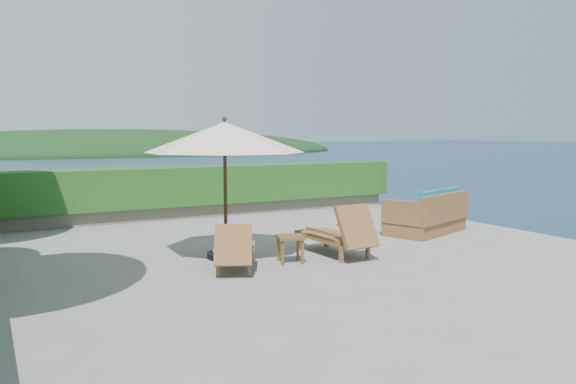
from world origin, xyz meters
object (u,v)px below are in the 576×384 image
patio_umbrella (225,139)px  lounge_right (338,233)px  lounge_left (235,250)px  wicker_loveseat (428,216)px  side_table (290,240)px

patio_umbrella → lounge_right: (1.88, -0.81, -1.73)m
lounge_left → lounge_right: lounge_right is taller
lounge_right → lounge_left: bearing=-179.6°
wicker_loveseat → lounge_left: bearing=172.7°
lounge_left → patio_umbrella: bearing=102.9°
lounge_right → patio_umbrella: bearing=153.8°
lounge_left → side_table: size_ratio=2.77×
patio_umbrella → lounge_left: size_ratio=2.43×
lounge_right → side_table: 1.05m
patio_umbrella → side_table: 2.13m
lounge_right → wicker_loveseat: size_ratio=0.76×
patio_umbrella → side_table: bearing=-46.2°
lounge_left → wicker_loveseat: bearing=38.5°
lounge_left → lounge_right: size_ratio=0.88×
patio_umbrella → wicker_loveseat: size_ratio=1.63×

